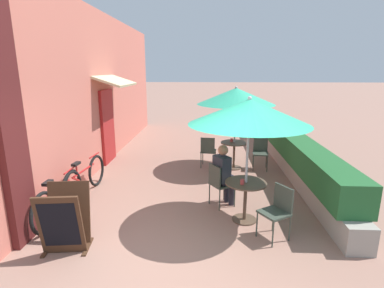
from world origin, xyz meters
The scene contains 17 objects.
ground_plane centered at (0.00, 0.00, 0.00)m, with size 120.00×120.00×0.00m, color #936B5B.
cafe_facade_wall centered at (-2.54, 5.27, 2.09)m, with size 0.98×10.80×4.20m.
planter_hedge centered at (2.75, 5.30, 0.54)m, with size 0.60×9.80×1.01m.
patio_table_near centered at (1.18, 1.44, 0.52)m, with size 0.73×0.73×0.73m.
patio_umbrella_near centered at (1.18, 1.44, 1.98)m, with size 2.04×2.04×2.24m.
cafe_chair_near_left centered at (0.74, 2.00, 0.52)m, with size 0.55×0.55×0.87m.
seated_patron_near_left centered at (0.83, 2.06, 0.69)m, with size 0.51×0.49×1.25m.
cafe_chair_near_right centered at (1.63, 0.89, 0.52)m, with size 0.55×0.55×0.87m.
coffee_cup_near centered at (1.11, 1.34, 0.78)m, with size 0.07×0.07×0.09m.
patio_table_mid centered at (1.23, 4.40, 0.52)m, with size 0.73×0.73×0.73m.
patio_umbrella_mid centered at (1.23, 4.40, 1.98)m, with size 2.04×2.04×2.24m.
cafe_chair_mid_left centered at (0.52, 4.41, 0.52)m, with size 0.45×0.45×0.87m.
cafe_chair_mid_right centered at (1.95, 4.38, 0.52)m, with size 0.45×0.45×0.87m.
coffee_cup_mid centered at (1.16, 4.45, 0.78)m, with size 0.07×0.07×0.09m.
bicycle_leaning centered at (-2.20, 1.39, 0.37)m, with size 0.10×1.82×0.82m.
bicycle_second centered at (-2.13, 2.41, 0.38)m, with size 0.22×1.83×0.82m.
menu_board centered at (-1.61, 0.42, 0.48)m, with size 0.70×0.70×0.98m.
Camera 1 is at (0.49, -3.53, 2.66)m, focal length 28.00 mm.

